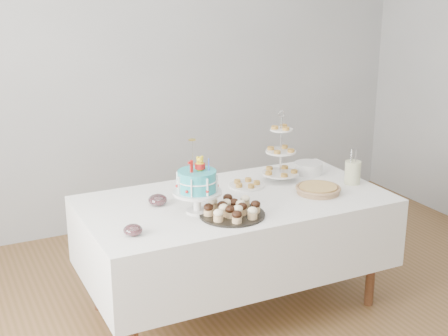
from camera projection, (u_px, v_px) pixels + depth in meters
name	position (u px, v px, depth m)	size (l,w,h in m)	color
floor	(256.00, 328.00, 3.90)	(5.00, 5.00, 0.00)	brown
walls	(260.00, 118.00, 3.50)	(5.04, 4.04, 2.70)	#979A9C
table	(235.00, 231.00, 4.00)	(1.92, 1.02, 0.77)	white
birthday_cake	(197.00, 193.00, 3.66)	(0.29, 0.29, 0.44)	silver
cupcake_tray	(232.00, 209.00, 3.64)	(0.39, 0.39, 0.09)	black
pie	(318.00, 189.00, 4.02)	(0.29, 0.29, 0.05)	#A48059
tiered_stand	(281.00, 152.00, 4.20)	(0.25, 0.25, 0.49)	silver
plate_stack	(308.00, 168.00, 4.41)	(0.20, 0.20, 0.08)	silver
pastry_plate	(247.00, 184.00, 4.14)	(0.24, 0.24, 0.04)	silver
jam_bowl_a	(133.00, 230.00, 3.37)	(0.10, 0.10, 0.06)	silver
jam_bowl_b	(158.00, 200.00, 3.81)	(0.12, 0.12, 0.07)	silver
utensil_pitcher	(353.00, 171.00, 4.18)	(0.11, 0.11, 0.24)	#EFE4CE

